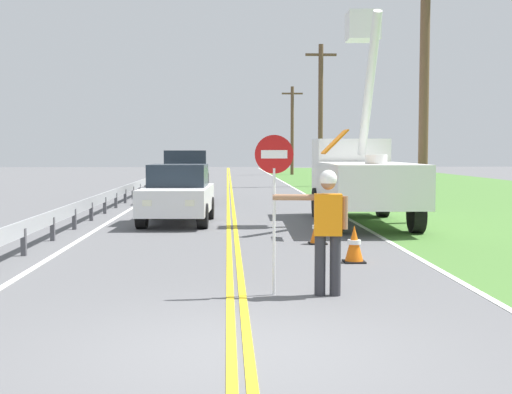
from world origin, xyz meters
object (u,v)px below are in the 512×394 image
at_px(flagger_worker, 327,224).
at_px(utility_pole_mid, 321,113).
at_px(oncoming_suv_second, 186,176).
at_px(utility_pole_near, 424,83).
at_px(utility_bucket_truck, 360,174).
at_px(traffic_cone_lead, 354,245).
at_px(stop_sign_paddle, 274,178).
at_px(traffic_cone_mid, 318,229).
at_px(oncoming_sedan_nearest, 178,195).
at_px(utility_pole_far, 292,129).

relative_size(flagger_worker, utility_pole_mid, 0.22).
height_order(oncoming_suv_second, utility_pole_near, utility_pole_near).
bearing_deg(utility_bucket_truck, utility_pole_mid, 85.51).
distance_m(utility_pole_near, traffic_cone_lead, 8.54).
height_order(stop_sign_paddle, utility_pole_near, utility_pole_near).
relative_size(stop_sign_paddle, traffic_cone_mid, 3.33).
bearing_deg(traffic_cone_mid, utility_pole_mid, 82.15).
bearing_deg(utility_bucket_truck, traffic_cone_lead, -101.75).
bearing_deg(oncoming_sedan_nearest, utility_pole_mid, 71.15).
xyz_separation_m(stop_sign_paddle, utility_bucket_truck, (3.17, 9.89, -0.28)).
distance_m(oncoming_suv_second, traffic_cone_lead, 15.86).
xyz_separation_m(flagger_worker, utility_pole_near, (4.23, 9.89, 2.99)).
bearing_deg(utility_pole_mid, utility_pole_near, -89.32).
xyz_separation_m(flagger_worker, oncoming_sedan_nearest, (-2.87, 10.00, -0.21)).
distance_m(flagger_worker, utility_pole_mid, 30.53).
distance_m(flagger_worker, utility_pole_near, 11.16).
distance_m(stop_sign_paddle, traffic_cone_lead, 3.59).
relative_size(oncoming_suv_second, traffic_cone_lead, 6.64).
distance_m(stop_sign_paddle, oncoming_sedan_nearest, 10.19).
distance_m(stop_sign_paddle, traffic_cone_mid, 5.75).
bearing_deg(oncoming_suv_second, utility_pole_mid, 59.10).
height_order(flagger_worker, utility_pole_far, utility_pole_far).
distance_m(oncoming_sedan_nearest, utility_pole_near, 7.79).
relative_size(flagger_worker, oncoming_sedan_nearest, 0.44).
distance_m(oncoming_suv_second, utility_pole_far, 32.13).
height_order(oncoming_sedan_nearest, utility_pole_far, utility_pole_far).
height_order(flagger_worker, oncoming_suv_second, oncoming_suv_second).
height_order(oncoming_sedan_nearest, utility_pole_mid, utility_pole_mid).
xyz_separation_m(utility_bucket_truck, oncoming_sedan_nearest, (-5.28, 0.04, -0.60)).
xyz_separation_m(utility_pole_mid, utility_pole_far, (0.18, 19.30, -0.33)).
bearing_deg(utility_pole_far, oncoming_sedan_nearest, -100.13).
bearing_deg(traffic_cone_mid, oncoming_sedan_nearest, 127.51).
bearing_deg(stop_sign_paddle, utility_pole_far, 84.29).
distance_m(flagger_worker, traffic_cone_mid, 5.57).
bearing_deg(stop_sign_paddle, oncoming_sedan_nearest, 101.96).
height_order(flagger_worker, traffic_cone_lead, flagger_worker).
relative_size(oncoming_suv_second, utility_pole_near, 0.60).
height_order(utility_bucket_truck, traffic_cone_mid, utility_bucket_truck).
height_order(utility_bucket_truck, traffic_cone_lead, utility_bucket_truck).
xyz_separation_m(stop_sign_paddle, traffic_cone_lead, (1.71, 2.84, -1.37)).
height_order(utility_bucket_truck, utility_pole_far, utility_pole_far).
bearing_deg(traffic_cone_lead, stop_sign_paddle, -120.98).
bearing_deg(flagger_worker, utility_pole_near, 66.84).
relative_size(stop_sign_paddle, oncoming_suv_second, 0.50).
bearing_deg(stop_sign_paddle, utility_bucket_truck, 72.21).
bearing_deg(flagger_worker, oncoming_suv_second, 99.66).
bearing_deg(oncoming_suv_second, utility_pole_near, -48.72).
bearing_deg(utility_pole_near, utility_pole_mid, 90.68).
xyz_separation_m(flagger_worker, utility_pole_far, (4.17, 49.40, 2.91)).
height_order(oncoming_suv_second, traffic_cone_mid, oncoming_suv_second).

